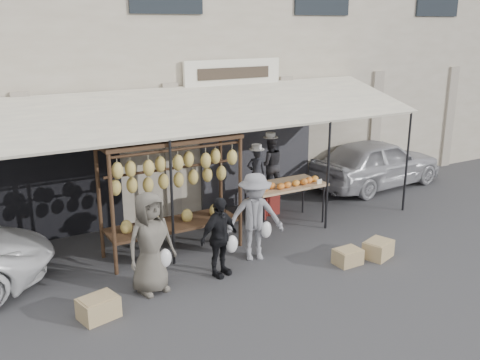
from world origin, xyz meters
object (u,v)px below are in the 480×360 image
at_px(vendor_left, 256,174).
at_px(sedan, 376,162).
at_px(produce_table, 287,186).
at_px(vendor_right, 270,165).
at_px(crate_near_a, 348,257).
at_px(customer_left, 150,243).
at_px(crate_far, 98,308).
at_px(customer_mid, 219,237).
at_px(banana_rack, 172,174).
at_px(customer_right, 255,217).
at_px(crate_near_b, 378,249).

relative_size(vendor_left, sedan, 0.30).
relative_size(produce_table, vendor_right, 1.28).
xyz_separation_m(produce_table, crate_near_a, (-0.17, -2.23, -0.74)).
xyz_separation_m(customer_left, sedan, (7.32, 2.55, -0.19)).
bearing_deg(crate_far, produce_table, 21.39).
xyz_separation_m(customer_left, customer_mid, (1.22, -0.04, -0.14)).
bearing_deg(banana_rack, crate_far, -139.68).
height_order(vendor_right, customer_right, vendor_right).
distance_m(vendor_right, crate_far, 5.45).
bearing_deg(produce_table, customer_right, -142.21).
xyz_separation_m(customer_left, crate_far, (-1.00, -0.40, -0.68)).
relative_size(customer_left, crate_near_a, 3.57).
relative_size(vendor_left, crate_near_b, 2.18).
height_order(vendor_right, crate_far, vendor_right).
height_order(customer_left, crate_near_b, customer_left).
height_order(banana_rack, vendor_left, banana_rack).
bearing_deg(crate_near_b, vendor_right, 98.21).
bearing_deg(vendor_left, sedan, -157.10).
bearing_deg(crate_far, banana_rack, 40.32).
distance_m(vendor_right, sedan, 3.68).
bearing_deg(customer_mid, vendor_right, 24.58).
height_order(customer_mid, customer_right, customer_right).
bearing_deg(crate_far, customer_left, 21.85).
height_order(vendor_left, customer_right, customer_right).
distance_m(customer_mid, crate_near_b, 3.08).
relative_size(banana_rack, produce_table, 1.53).
distance_m(banana_rack, crate_near_a, 3.55).
bearing_deg(customer_left, sedan, 8.64).
bearing_deg(sedan, crate_far, 105.25).
bearing_deg(crate_far, customer_right, 11.49).
bearing_deg(produce_table, vendor_left, 122.82).
relative_size(produce_table, crate_near_a, 3.59).
xyz_separation_m(vendor_right, crate_far, (-4.69, -2.58, -0.99)).
height_order(produce_table, sedan, sedan).
relative_size(customer_right, crate_far, 3.02).
height_order(crate_near_a, crate_far, crate_far).
distance_m(customer_left, customer_mid, 1.23).
distance_m(banana_rack, crate_near_b, 4.09).
bearing_deg(customer_right, vendor_right, 70.49).
bearing_deg(vendor_right, sedan, -156.56).
distance_m(customer_right, crate_far, 3.23).
distance_m(crate_far, sedan, 8.84).
bearing_deg(sedan, customer_right, 109.69).
bearing_deg(banana_rack, sedan, 11.65).
relative_size(customer_mid, customer_right, 0.86).
height_order(vendor_left, crate_near_a, vendor_left).
height_order(banana_rack, crate_far, banana_rack).
distance_m(crate_near_b, sedan, 4.70).
height_order(banana_rack, customer_right, banana_rack).
relative_size(customer_right, crate_near_a, 3.48).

